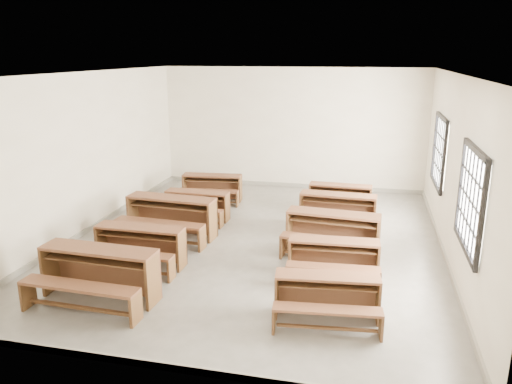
% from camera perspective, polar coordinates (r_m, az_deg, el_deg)
% --- Properties ---
extents(room, '(8.50, 8.50, 3.20)m').
position_cam_1_polar(room, '(9.21, 0.55, 6.83)').
color(room, gray).
rests_on(room, ground).
extents(desk_set_0, '(1.79, 0.98, 0.79)m').
position_cam_1_polar(desk_set_0, '(7.78, -17.62, -8.55)').
color(desk_set_0, brown).
rests_on(desk_set_0, ground).
extents(desk_set_1, '(1.55, 0.81, 0.69)m').
position_cam_1_polar(desk_set_1, '(8.80, -13.19, -5.74)').
color(desk_set_1, brown).
rests_on(desk_set_1, ground).
extents(desk_set_2, '(1.84, 1.04, 0.80)m').
position_cam_1_polar(desk_set_2, '(10.03, -9.74, -2.50)').
color(desk_set_2, brown).
rests_on(desk_set_2, ground).
extents(desk_set_3, '(1.42, 0.76, 0.63)m').
position_cam_1_polar(desk_set_3, '(11.00, -6.78, -1.30)').
color(desk_set_3, brown).
rests_on(desk_set_3, ground).
extents(desk_set_4, '(1.52, 0.89, 0.65)m').
position_cam_1_polar(desk_set_4, '(12.38, -5.06, 0.72)').
color(desk_set_4, brown).
rests_on(desk_set_4, ground).
extents(desk_set_5, '(1.49, 0.88, 0.64)m').
position_cam_1_polar(desk_set_5, '(7.01, 8.12, -11.51)').
color(desk_set_5, brown).
rests_on(desk_set_5, ground).
extents(desk_set_6, '(1.49, 0.84, 0.65)m').
position_cam_1_polar(desk_set_6, '(8.21, 8.84, -7.30)').
color(desk_set_6, brown).
rests_on(desk_set_6, ground).
extents(desk_set_7, '(1.75, 1.01, 0.76)m').
position_cam_1_polar(desk_set_7, '(9.21, 8.73, -4.30)').
color(desk_set_7, brown).
rests_on(desk_set_7, ground).
extents(desk_set_8, '(1.62, 0.90, 0.71)m').
position_cam_1_polar(desk_set_8, '(10.57, 9.29, -1.85)').
color(desk_set_8, brown).
rests_on(desk_set_8, ground).
extents(desk_set_9, '(1.44, 0.78, 0.64)m').
position_cam_1_polar(desk_set_9, '(11.62, 9.56, -0.48)').
color(desk_set_9, brown).
rests_on(desk_set_9, ground).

